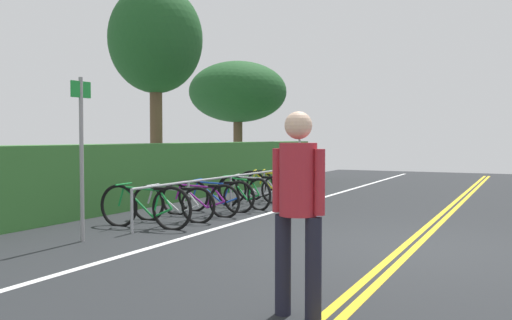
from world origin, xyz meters
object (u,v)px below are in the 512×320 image
object	(u,v)px
bicycle_5	(254,189)
bicycle_7	(280,184)
bicycle_1	(173,204)
tree_far_right	(238,92)
bicycle_0	(145,207)
pedestrian	(298,199)
bicycle_2	(200,200)
bike_rack	(231,183)
bicycle_6	(271,185)
bicycle_4	(243,192)
sign_post_near	(81,144)
sign_post_far	(300,146)
tree_mid	(156,41)
bicycle_3	(216,196)

from	to	relation	value
bicycle_5	bicycle_7	distance (m)	1.49
bicycle_1	tree_far_right	xyz separation A→B (m)	(9.57, 3.73, 2.86)
bicycle_0	pedestrian	world-z (taller)	pedestrian
bicycle_2	pedestrian	size ratio (longest dim) A/B	0.99
bike_rack	tree_far_right	world-z (taller)	tree_far_right
bicycle_7	bicycle_6	bearing A→B (deg)	-173.20
bicycle_4	pedestrian	bearing A→B (deg)	-149.00
bicycle_7	sign_post_near	size ratio (longest dim) A/B	0.69
bicycle_1	sign_post_far	distance (m)	5.89
bicycle_1	bicycle_7	xyz separation A→B (m)	(4.73, -0.06, 0.02)
bicycle_0	bicycle_2	world-z (taller)	bicycle_0
bicycle_0	tree_mid	bearing A→B (deg)	34.11
bicycle_4	tree_mid	xyz separation A→B (m)	(1.23, 3.21, 3.72)
sign_post_near	sign_post_far	xyz separation A→B (m)	(8.01, -0.27, -0.15)
tree_mid	tree_far_right	xyz separation A→B (m)	(6.01, 0.76, -0.88)
bicycle_4	bicycle_6	xyz separation A→B (m)	(1.65, 0.09, 0.02)
bicycle_4	bicycle_6	world-z (taller)	bicycle_6
sign_post_far	sign_post_near	bearing A→B (deg)	178.08
pedestrian	sign_post_far	world-z (taller)	sign_post_far
bicycle_5	bicycle_6	world-z (taller)	bicycle_6
bicycle_6	bicycle_7	size ratio (longest dim) A/B	0.99
bicycle_2	tree_mid	xyz separation A→B (m)	(2.71, 3.02, 3.74)
bicycle_7	pedestrian	bearing A→B (deg)	-155.42
bicycle_5	sign_post_far	world-z (taller)	sign_post_far
bicycle_2	bicycle_5	world-z (taller)	bicycle_5
bicycle_4	sign_post_near	world-z (taller)	sign_post_near
bicycle_0	bicycle_5	world-z (taller)	bicycle_0
bicycle_5	bicycle_7	size ratio (longest dim) A/B	0.99
bicycle_1	bicycle_5	xyz separation A→B (m)	(3.24, -0.06, 0.00)
bicycle_1	sign_post_far	xyz separation A→B (m)	(5.80, -0.18, 0.97)
bicycle_3	tree_mid	xyz separation A→B (m)	(2.06, 3.01, 3.73)
bicycle_4	bicycle_2	bearing A→B (deg)	172.73
bicycle_6	sign_post_near	distance (m)	6.28
bicycle_4	bicycle_6	size ratio (longest dim) A/B	0.98
pedestrian	bicycle_4	bearing A→B (deg)	31.00
bike_rack	sign_post_far	size ratio (longest dim) A/B	3.09
bicycle_1	pedestrian	bearing A→B (deg)	-134.83
bicycle_2	sign_post_near	world-z (taller)	sign_post_near
sign_post_near	bicycle_2	bearing A→B (deg)	-2.66
pedestrian	sign_post_far	bearing A→B (deg)	21.57
bicycle_7	pedestrian	distance (m)	9.69
bicycle_0	bicycle_6	world-z (taller)	bicycle_0
bicycle_4	bicycle_7	distance (m)	2.41
bicycle_2	bicycle_5	bearing A→B (deg)	0.00
sign_post_near	sign_post_far	bearing A→B (deg)	-1.92
bike_rack	bicycle_1	world-z (taller)	bike_rack
bicycle_1	bicycle_6	size ratio (longest dim) A/B	1.03
bicycle_4	sign_post_far	bearing A→B (deg)	1.02
bicycle_0	bicycle_2	size ratio (longest dim) A/B	1.04
bicycle_0	sign_post_far	bearing A→B (deg)	-1.69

